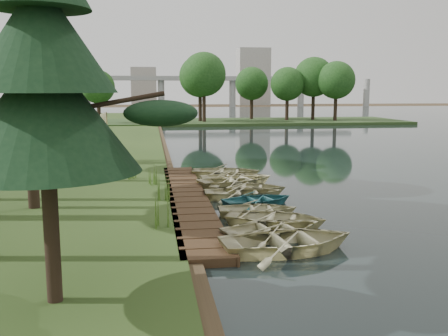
{
  "coord_description": "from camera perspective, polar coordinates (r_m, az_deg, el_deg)",
  "views": [
    {
      "loc": [
        -3.08,
        -20.55,
        4.71
      ],
      "look_at": [
        -0.01,
        0.31,
        1.42
      ],
      "focal_mm": 40.0,
      "sensor_mm": 36.0,
      "label": 1
    }
  ],
  "objects": [
    {
      "name": "building_a",
      "position": [
        163.98,
        3.33,
        10.36
      ],
      "size": [
        10.0,
        8.0,
        18.0
      ],
      "primitive_type": "cube",
      "color": "#A5A5A0",
      "rests_on": "ground"
    },
    {
      "name": "rowboat_8",
      "position": [
        25.33,
        1.21,
        -0.91
      ],
      "size": [
        3.61,
        2.68,
        0.72
      ],
      "primitive_type": "imported",
      "rotation": [
        0.0,
        0.0,
        1.63
      ],
      "color": "beige",
      "rests_on": "water"
    },
    {
      "name": "bridge",
      "position": [
        141.41,
        -2.15,
        9.83
      ],
      "size": [
        95.9,
        4.0,
        8.6
      ],
      "color": "#A5A5A0",
      "rests_on": "ground"
    },
    {
      "name": "rowboat_7",
      "position": [
        24.33,
        1.46,
        -1.22
      ],
      "size": [
        4.54,
        3.83,
        0.8
      ],
      "primitive_type": "imported",
      "rotation": [
        0.0,
        0.0,
        1.88
      ],
      "color": "beige",
      "rests_on": "water"
    },
    {
      "name": "boardwalk",
      "position": [
        21.1,
        -4.15,
        -3.64
      ],
      "size": [
        1.6,
        16.0,
        0.3
      ],
      "primitive_type": "cube",
      "color": "#3A2716",
      "rests_on": "ground"
    },
    {
      "name": "rowboat_5",
      "position": [
        21.66,
        2.2,
        -2.61
      ],
      "size": [
        3.51,
        2.58,
        0.71
      ],
      "primitive_type": "imported",
      "rotation": [
        0.0,
        0.0,
        1.53
      ],
      "color": "beige",
      "rests_on": "water"
    },
    {
      "name": "far_trees",
      "position": [
        70.99,
        -2.13,
        10.25
      ],
      "size": [
        45.6,
        5.6,
        8.8
      ],
      "color": "black",
      "rests_on": "peninsula"
    },
    {
      "name": "rowboat_2",
      "position": [
        17.38,
        5.94,
        -5.52
      ],
      "size": [
        4.15,
        3.65,
        0.71
      ],
      "primitive_type": "imported",
      "rotation": [
        0.0,
        0.0,
        1.15
      ],
      "color": "beige",
      "rests_on": "water"
    },
    {
      "name": "rowboat_9",
      "position": [
        26.99,
        0.22,
        -0.25
      ],
      "size": [
        4.12,
        3.29,
        0.76
      ],
      "primitive_type": "imported",
      "rotation": [
        0.0,
        0.0,
        1.38
      ],
      "color": "beige",
      "rests_on": "water"
    },
    {
      "name": "reeds_3",
      "position": [
        25.52,
        -10.48,
        -0.02
      ],
      "size": [
        0.6,
        0.6,
        1.07
      ],
      "primitive_type": "cone",
      "color": "#3F661E",
      "rests_on": "bank"
    },
    {
      "name": "rowboat_0",
      "position": [
        14.76,
        7.4,
        -7.92
      ],
      "size": [
        4.3,
        3.29,
        0.83
      ],
      "primitive_type": "imported",
      "rotation": [
        0.0,
        0.0,
        1.68
      ],
      "color": "beige",
      "rests_on": "water"
    },
    {
      "name": "reeds_0",
      "position": [
        16.39,
        -7.04,
        -5.1
      ],
      "size": [
        0.6,
        0.6,
        0.95
      ],
      "primitive_type": "cone",
      "color": "#3F661E",
      "rests_on": "bank"
    },
    {
      "name": "rowboat_1",
      "position": [
        16.11,
        5.73,
        -6.69
      ],
      "size": [
        3.91,
        3.21,
        0.71
      ],
      "primitive_type": "imported",
      "rotation": [
        0.0,
        0.0,
        1.82
      ],
      "color": "beige",
      "rests_on": "water"
    },
    {
      "name": "reeds_2",
      "position": [
        23.84,
        -8.0,
        -0.83
      ],
      "size": [
        0.6,
        0.6,
        0.86
      ],
      "primitive_type": "cone",
      "color": "#3F661E",
      "rests_on": "bank"
    },
    {
      "name": "peninsula",
      "position": [
        71.55,
        0.56,
        5.28
      ],
      "size": [
        50.0,
        14.0,
        0.45
      ],
      "primitive_type": "cube",
      "color": "#29401C",
      "rests_on": "ground"
    },
    {
      "name": "rowboat_6",
      "position": [
        22.69,
        2.71,
        -2.07
      ],
      "size": [
        4.01,
        3.33,
        0.72
      ],
      "primitive_type": "imported",
      "rotation": [
        0.0,
        0.0,
        1.29
      ],
      "color": "beige",
      "rests_on": "water"
    },
    {
      "name": "stored_rowboat",
      "position": [
        31.47,
        -13.25,
        1.17
      ],
      "size": [
        3.12,
        2.24,
        0.64
      ],
      "primitive_type": "imported",
      "rotation": [
        3.14,
        0.0,
        1.58
      ],
      "color": "beige",
      "rests_on": "bank"
    },
    {
      "name": "ground",
      "position": [
        21.31,
        0.16,
        -3.9
      ],
      "size": [
        300.0,
        300.0,
        0.0
      ],
      "primitive_type": "plane",
      "color": "#3D2F1D"
    },
    {
      "name": "building_b",
      "position": [
        165.56,
        -9.15,
        9.21
      ],
      "size": [
        8.0,
        8.0,
        12.0
      ],
      "primitive_type": "cube",
      "color": "#A5A5A0",
      "rests_on": "ground"
    },
    {
      "name": "rowboat_3",
      "position": [
        18.82,
        3.88,
        -4.53
      ],
      "size": [
        3.13,
        2.34,
        0.62
      ],
      "primitive_type": "imported",
      "rotation": [
        0.0,
        0.0,
        1.5
      ],
      "color": "beige",
      "rests_on": "water"
    },
    {
      "name": "rowboat_4",
      "position": [
        20.43,
        3.94,
        -3.45
      ],
      "size": [
        3.42,
        2.81,
        0.62
      ],
      "primitive_type": "imported",
      "rotation": [
        0.0,
        0.0,
        1.83
      ],
      "color": "teal",
      "rests_on": "water"
    },
    {
      "name": "pine_tree",
      "position": [
        10.64,
        -20.02,
        10.47
      ],
      "size": [
        3.8,
        3.8,
        7.86
      ],
      "color": "black",
      "rests_on": "bank"
    },
    {
      "name": "reeds_1",
      "position": [
        20.32,
        -6.85,
        -2.36
      ],
      "size": [
        0.6,
        0.6,
        0.95
      ],
      "primitive_type": "cone",
      "color": "#3F661E",
      "rests_on": "bank"
    }
  ]
}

